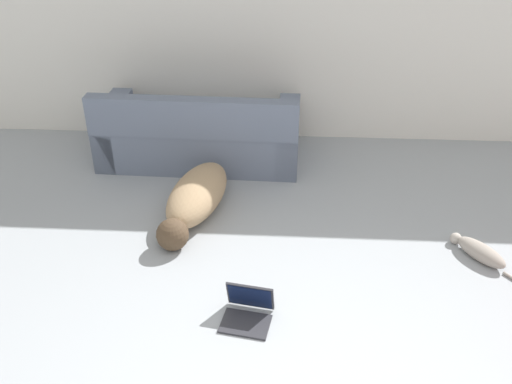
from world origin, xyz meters
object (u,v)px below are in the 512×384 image
couch (200,136)px  cat (479,251)px  laptop_open (248,308)px  dog (195,198)px

couch → cat: size_ratio=3.75×
couch → cat: (2.32, -1.44, -0.20)m
cat → couch: bearing=21.8°
couch → laptop_open: size_ratio=5.34×
couch → dog: size_ratio=1.40×
dog → laptop_open: 1.30m
dog → laptop_open: dog is taller
couch → laptop_open: bearing=107.6°
couch → dog: (0.09, -0.97, -0.10)m
cat → laptop_open: bearing=76.6°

